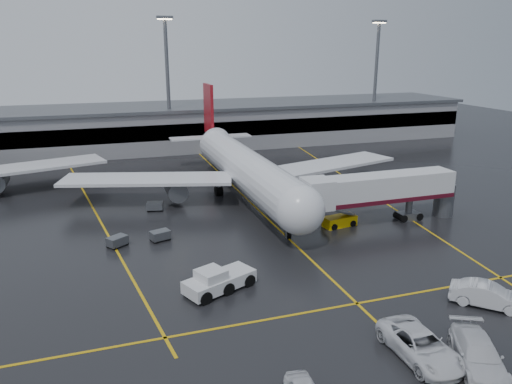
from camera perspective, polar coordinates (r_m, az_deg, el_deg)
name	(u,v)px	position (r m, az deg, el deg)	size (l,w,h in m)	color
ground	(266,217)	(59.74, 1.22, -2.99)	(220.00, 220.00, 0.00)	black
apron_line_centre	(266,217)	(59.74, 1.22, -2.98)	(0.25, 90.00, 0.02)	gold
apron_line_stop	(357,303)	(41.47, 11.69, -12.60)	(60.00, 0.25, 0.02)	gold
apron_line_left	(94,209)	(66.12, -18.41, -1.91)	(0.25, 70.00, 0.02)	gold
apron_line_right	(356,184)	(75.73, 11.58, 0.91)	(0.25, 70.00, 0.02)	gold
terminal	(190,125)	(103.91, -7.72, 7.73)	(122.00, 19.00, 8.60)	gray
light_mast_mid	(168,77)	(96.20, -10.27, 13.01)	(3.00, 1.20, 25.45)	#595B60
light_mast_right	(376,74)	(111.96, 13.80, 13.26)	(3.00, 1.20, 25.45)	#595B60
main_airliner	(243,166)	(67.39, -1.52, 3.01)	(48.80, 45.60, 14.10)	silver
jet_bridge	(380,191)	(58.46, 14.28, 0.09)	(19.90, 3.40, 6.05)	silver
pushback_tractor	(218,281)	(42.31, -4.47, -10.31)	(6.74, 4.78, 2.24)	silver
belt_loader	(340,221)	(57.60, 9.72, -3.34)	(4.14, 2.34, 2.49)	#E2B208
service_van_a	(420,345)	(35.75, 18.60, -16.58)	(3.11, 6.74, 1.87)	silver
service_van_b	(478,354)	(36.20, 24.47, -16.82)	(2.64, 6.50, 1.89)	silver
service_van_c	(488,295)	(43.96, 25.43, -10.82)	(2.02, 5.78, 1.90)	silver
baggage_cart_a	(160,235)	(53.58, -11.11, -4.95)	(2.30, 1.85, 1.12)	#595B60
baggage_cart_b	(117,241)	(53.06, -15.88, -5.50)	(2.38, 2.20, 1.12)	#595B60
baggage_cart_c	(155,206)	(63.35, -11.71, -1.59)	(2.22, 1.68, 1.12)	#595B60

